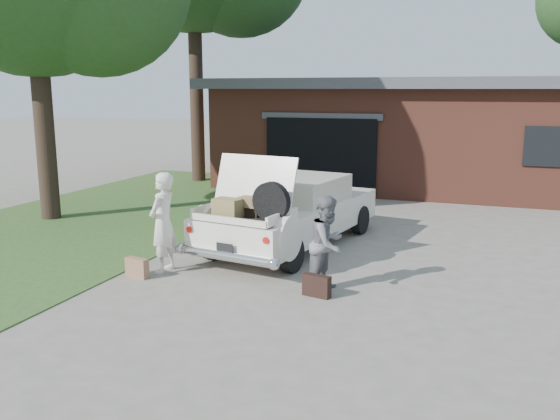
% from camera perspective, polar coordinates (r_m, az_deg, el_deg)
% --- Properties ---
extents(ground, '(90.00, 90.00, 0.00)m').
position_cam_1_polar(ground, '(9.21, -1.30, -7.43)').
color(ground, gray).
rests_on(ground, ground).
extents(grass_strip, '(6.00, 16.00, 0.02)m').
position_cam_1_polar(grass_strip, '(14.41, -17.49, -0.93)').
color(grass_strip, '#2D4C1E').
rests_on(grass_strip, ground).
extents(house, '(12.80, 7.80, 3.30)m').
position_cam_1_polar(house, '(19.74, 13.83, 7.39)').
color(house, brown).
rests_on(house, ground).
extents(sedan, '(2.48, 4.86, 1.88)m').
position_cam_1_polar(sedan, '(11.40, 1.13, -0.14)').
color(sedan, white).
rests_on(sedan, ground).
extents(woman_left, '(0.41, 0.62, 1.67)m').
position_cam_1_polar(woman_left, '(9.94, -11.20, -1.21)').
color(woman_left, silver).
rests_on(woman_left, ground).
extents(woman_right, '(0.70, 0.82, 1.46)m').
position_cam_1_polar(woman_right, '(8.89, 4.62, -3.25)').
color(woman_right, slate).
rests_on(woman_right, ground).
extents(suitcase_left, '(0.43, 0.21, 0.32)m').
position_cam_1_polar(suitcase_left, '(9.90, -13.59, -5.43)').
color(suitcase_left, '#A07051').
rests_on(suitcase_left, ground).
extents(suitcase_right, '(0.44, 0.22, 0.33)m').
position_cam_1_polar(suitcase_right, '(8.78, 3.55, -7.29)').
color(suitcase_right, black).
rests_on(suitcase_right, ground).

